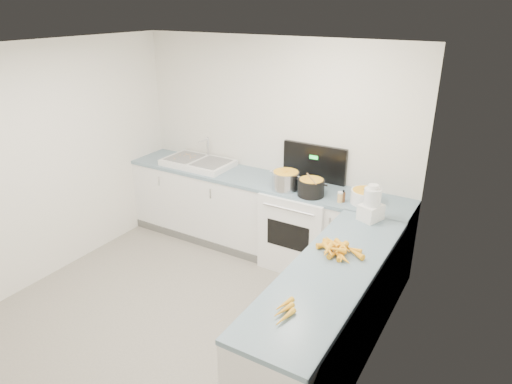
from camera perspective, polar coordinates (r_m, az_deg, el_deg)
The scene contains 19 objects.
floor at distance 4.56m, azimuth -10.79°, elevation -16.23°, with size 3.50×4.00×0.00m, color gray, non-canonical shape.
ceiling at distance 3.59m, azimuth -13.81°, elevation 16.70°, with size 3.50×4.00×0.00m, color silver, non-canonical shape.
wall_back at distance 5.44m, azimuth 2.14°, elevation 5.73°, with size 3.50×2.50×0.00m, color silver, non-canonical shape.
wall_left at distance 5.20m, azimuth -26.59°, elevation 2.47°, with size 4.00×2.50×0.00m, color silver, non-canonical shape.
wall_right at distance 3.11m, azimuth 12.88°, elevation -8.66°, with size 4.00×2.50×0.00m, color silver, non-canonical shape.
counter_back at distance 5.48m, azimuth 0.51°, elevation -2.88°, with size 3.50×0.62×0.94m.
counter_right at distance 3.86m, azimuth 8.97°, elevation -15.44°, with size 0.62×2.20×0.94m.
stove at distance 5.24m, azimuth 5.65°, elevation -4.22°, with size 0.76×0.65×1.36m.
sink at distance 5.75m, azimuth -7.25°, elevation 3.69°, with size 0.86×0.52×0.31m.
steel_pot at distance 4.96m, azimuth 3.73°, elevation 1.34°, with size 0.30×0.30×0.22m, color silver.
black_pot at distance 4.83m, azimuth 6.89°, elevation 0.44°, with size 0.28×0.28×0.20m, color black.
wooden_spoon at distance 4.79m, azimuth 6.95°, elevation 1.66°, with size 0.01×0.01×0.32m, color #AD7A47.
mixing_bowl at distance 4.75m, azimuth 13.51°, elevation -0.57°, with size 0.30×0.30×0.14m, color white.
extract_bottle at distance 4.73m, azimuth 10.85°, elevation -0.65°, with size 0.04×0.04×0.10m, color #593319.
spice_jar at distance 4.73m, azimuth 10.47°, elevation -0.71°, with size 0.06×0.06×0.10m, color #E5B266.
food_processor at distance 4.37m, azimuth 14.25°, elevation -1.57°, with size 0.23×0.26×0.35m.
carrot_pile at distance 3.79m, azimuth 10.09°, elevation -7.02°, with size 0.42×0.34×0.09m.
peeled_carrots at distance 3.10m, azimuth 3.58°, elevation -14.60°, with size 0.14×0.30×0.04m.
peelings at distance 5.88m, azimuth -8.58°, elevation 4.45°, with size 0.24×0.27×0.01m.
Camera 1 is at (2.48, -2.57, 2.84)m, focal length 32.00 mm.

